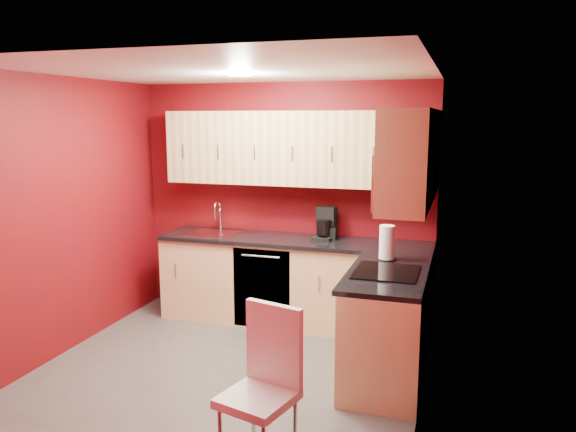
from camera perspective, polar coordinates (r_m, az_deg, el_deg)
The scene contains 21 objects.
floor at distance 5.04m, azimuth -5.80°, elevation -15.14°, with size 3.20×3.20×0.00m, color #4B4946.
ceiling at distance 4.58m, azimuth -6.37°, elevation 14.49°, with size 3.20×3.20×0.00m, color white.
wall_back at distance 6.03m, azimuth -0.38°, elevation 1.55°, with size 3.20×3.20×0.00m, color #600909.
wall_front at distance 3.37m, azimuth -16.35°, elevation -5.67°, with size 3.20×3.20×0.00m, color #600909.
wall_left at distance 5.48m, azimuth -21.59°, elevation -0.02°, with size 3.00×3.00×0.00m, color #600909.
wall_right at distance 4.28m, azimuth 13.99°, elevation -2.26°, with size 3.00×3.00×0.00m, color #600909.
base_cabinets_back at distance 5.87m, azimuth 0.59°, elevation -6.84°, with size 2.80×0.60×0.87m, color #E9C385.
base_cabinets_right at distance 4.78m, azimuth 10.12°, elevation -11.03°, with size 0.60×1.30×0.87m, color #E9C385.
countertop_back at distance 5.75m, azimuth 0.56°, elevation -2.53°, with size 2.80×0.63×0.04m, color black.
countertop_right at distance 4.62m, azimuth 10.08°, elevation -5.81°, with size 0.63×1.27×0.04m, color black.
upper_cabinets_back at distance 5.75m, azimuth 0.98°, elevation 6.89°, with size 2.80×0.35×0.75m, color tan.
upper_cabinets_right at distance 4.65m, azimuth 12.52°, elevation 6.69°, with size 0.35×1.55×0.75m.
microwave at distance 4.43m, azimuth 11.72°, elevation 3.61°, with size 0.42×0.76×0.42m.
cooktop at distance 4.58m, azimuth 9.97°, elevation -5.62°, with size 0.50×0.55×0.01m, color black.
sink at distance 6.07m, azimuth -7.55°, elevation -1.42°, with size 0.52×0.42×0.35m.
dishwasher_front at distance 5.69m, azimuth -2.70°, elevation -7.42°, with size 0.60×0.02×0.82m, color black.
downlight at distance 4.85m, azimuth -4.89°, elevation 14.08°, with size 0.20×0.20×0.01m, color white.
coffee_maker at distance 5.71m, azimuth 3.70°, elevation -0.76°, with size 0.20×0.26×0.33m, color black, non-canonical shape.
napkin_holder at distance 5.72m, azimuth 4.25°, elevation -1.77°, with size 0.12×0.12×0.13m, color black, non-canonical shape.
paper_towel at distance 4.95m, azimuth 10.00°, elevation -2.69°, with size 0.17×0.17×0.30m, color white, non-canonical shape.
dining_chair at distance 3.59m, azimuth -3.10°, elevation -17.23°, with size 0.40×0.42×0.99m, color silver, non-canonical shape.
Camera 1 is at (1.83, -4.18, 2.14)m, focal length 35.00 mm.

